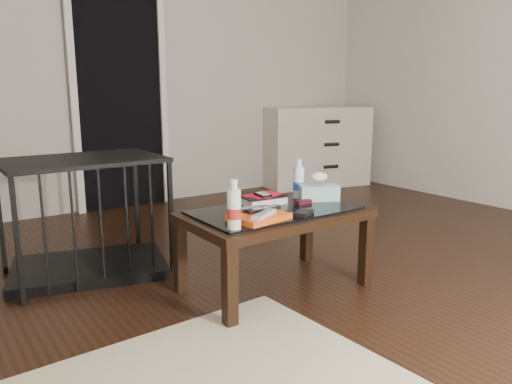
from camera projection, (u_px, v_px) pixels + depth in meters
ground at (336, 275)px, 3.04m from camera, size 5.00×5.00×0.00m
doorway at (120, 98)px, 4.58m from camera, size 0.90×0.08×2.07m
coffee_table at (275, 220)px, 2.77m from camera, size 1.00×0.60×0.46m
dresser at (316, 147)px, 5.74m from camera, size 1.28×0.74×0.90m
pet_crate at (87, 236)px, 3.04m from camera, size 1.02×0.81×0.71m
magazines at (259, 217)px, 2.54m from camera, size 0.31×0.25×0.03m
remote_silver at (264, 214)px, 2.49m from camera, size 0.20×0.14×0.02m
remote_black_front at (263, 209)px, 2.59m from camera, size 0.20×0.05×0.02m
remote_black_back at (252, 209)px, 2.60m from camera, size 0.21×0.08×0.02m
textbook at (261, 199)px, 2.90m from camera, size 0.26×0.22×0.05m
dvd_mailers at (261, 195)px, 2.90m from camera, size 0.22×0.17×0.01m
ipod at (263, 195)px, 2.85m from camera, size 0.07×0.11×0.02m
flip_phone at (303, 202)px, 2.88m from camera, size 0.09×0.05×0.02m
wallet at (304, 213)px, 2.64m from camera, size 0.14×0.12×0.02m
water_bottle_left at (234, 204)px, 2.36m from camera, size 0.07×0.07×0.24m
water_bottle_right at (299, 179)px, 3.02m from camera, size 0.07×0.07×0.24m
tissue_box at (319, 193)px, 2.97m from camera, size 0.26×0.21×0.09m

